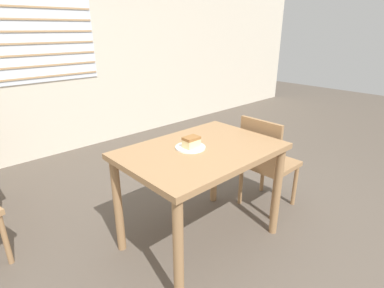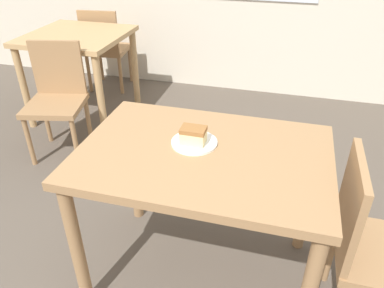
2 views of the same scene
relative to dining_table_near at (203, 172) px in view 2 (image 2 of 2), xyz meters
name	(u,v)px [view 2 (image 2 of 2)]	position (x,y,z in m)	size (l,w,h in m)	color
dining_table_near	(203,172)	(0.00, 0.00, 0.00)	(1.08, 0.75, 0.76)	#9E754C
dining_table_far	(78,48)	(-1.49, 1.52, -0.02)	(0.81, 0.82, 0.76)	tan
chair_near_window	(372,244)	(0.74, -0.05, -0.19)	(0.41, 0.41, 0.84)	#9E754C
chair_far_corner	(57,96)	(-1.36, 0.91, -0.19)	(0.49, 0.49, 0.84)	#9E754C
chair_far_opposite	(105,47)	(-1.56, 2.12, -0.19)	(0.45, 0.45, 0.84)	#9E754C
plate	(194,142)	(-0.06, 0.05, 0.12)	(0.20, 0.20, 0.01)	white
cake_slice	(193,135)	(-0.06, 0.04, 0.16)	(0.11, 0.08, 0.07)	beige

